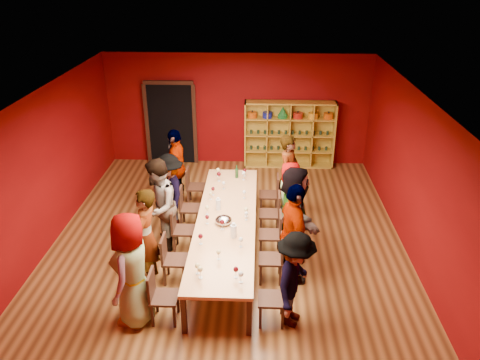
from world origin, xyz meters
name	(u,v)px	position (x,y,z in m)	size (l,w,h in m)	color
room_shell	(226,183)	(0.00, 0.00, 1.50)	(7.10, 9.10, 3.04)	#573217
tasting_table	(226,221)	(0.00, 0.00, 0.70)	(1.10, 4.50, 0.75)	tan
doorway	(171,123)	(-1.80, 4.43, 1.12)	(1.40, 0.17, 2.30)	black
shelving_unit	(289,131)	(1.40, 4.32, 0.98)	(2.40, 0.40, 1.80)	#B58E28
chair_person_left_0	(159,294)	(-0.91, -1.90, 0.50)	(0.42, 0.42, 0.89)	black
person_left_0	(132,270)	(-1.29, -1.90, 0.94)	(0.92, 0.50, 1.88)	white
chair_person_left_1	(170,257)	(-0.91, -0.90, 0.50)	(0.42, 0.42, 0.89)	black
person_left_1	(146,237)	(-1.30, -0.90, 0.89)	(0.65, 0.47, 1.78)	silver
chair_person_left_2	(179,227)	(-0.91, 0.08, 0.50)	(0.42, 0.42, 0.89)	black
person_left_2	(158,206)	(-1.29, 0.08, 0.94)	(0.91, 0.50, 1.88)	pink
chair_person_left_3	(186,205)	(-0.91, 0.96, 0.50)	(0.42, 0.42, 0.89)	black
person_left_3	(170,191)	(-1.23, 0.96, 0.81)	(1.05, 0.43, 1.63)	#545359
chair_person_left_4	(193,184)	(-0.91, 1.97, 0.50)	(0.42, 0.42, 0.89)	black
person_left_4	(177,168)	(-1.26, 1.97, 0.91)	(1.06, 0.48, 1.82)	#141839
chair_person_right_0	(277,296)	(0.91, -1.86, 0.50)	(0.42, 0.42, 0.89)	black
person_right_0	(295,280)	(1.17, -1.86, 0.80)	(1.03, 0.43, 1.60)	#D79091
chair_person_right_1	(275,256)	(0.91, -0.81, 0.50)	(0.42, 0.42, 0.89)	black
person_right_1	(294,235)	(1.21, -0.81, 0.94)	(1.10, 0.50, 1.87)	#141837
chair_person_right_2	(274,232)	(0.91, -0.01, 0.50)	(0.42, 0.42, 0.89)	black
person_right_2	(294,213)	(1.26, -0.01, 0.92)	(1.71, 0.49, 1.84)	#48494D
chair_person_right_3	(273,211)	(0.91, 0.79, 0.50)	(0.42, 0.42, 0.89)	black
person_right_3	(289,199)	(1.23, 0.79, 0.79)	(0.77, 0.42, 1.57)	pink
chair_person_right_4	(272,192)	(0.91, 1.65, 0.50)	(0.42, 0.42, 0.89)	black
person_right_4	(289,175)	(1.25, 1.65, 0.92)	(0.67, 0.49, 1.84)	tan
wine_glass_0	(246,210)	(0.37, 0.10, 0.90)	(0.08, 0.08, 0.20)	white
wine_glass_1	(246,214)	(0.38, -0.02, 0.88)	(0.07, 0.07, 0.18)	white
wine_glass_2	(207,208)	(-0.37, 0.16, 0.89)	(0.08, 0.08, 0.19)	white
wine_glass_3	(213,189)	(-0.34, 0.96, 0.89)	(0.08, 0.08, 0.19)	white
wine_glass_4	(218,170)	(-0.31, 1.89, 0.90)	(0.08, 0.08, 0.20)	white
wine_glass_5	(211,194)	(-0.37, 0.77, 0.88)	(0.07, 0.07, 0.18)	white
wine_glass_6	(245,171)	(0.28, 1.92, 0.88)	(0.07, 0.07, 0.18)	white
wine_glass_7	(201,237)	(-0.37, -0.87, 0.90)	(0.08, 0.08, 0.21)	white
wine_glass_8	(241,275)	(0.36, -1.89, 0.90)	(0.08, 0.08, 0.20)	white
wine_glass_9	(200,270)	(-0.27, -1.80, 0.90)	(0.09, 0.09, 0.21)	white
wine_glass_10	(222,222)	(-0.04, -0.38, 0.90)	(0.08, 0.08, 0.21)	white
wine_glass_11	(236,270)	(0.27, -1.77, 0.89)	(0.08, 0.08, 0.20)	white
wine_glass_12	(197,266)	(-0.32, -1.70, 0.89)	(0.08, 0.08, 0.20)	white
wine_glass_13	(219,174)	(-0.27, 1.63, 0.91)	(0.09, 0.09, 0.22)	white
wine_glass_14	(244,174)	(0.27, 1.72, 0.90)	(0.08, 0.08, 0.21)	white
wine_glass_15	(219,253)	(-0.03, -1.31, 0.88)	(0.07, 0.07, 0.18)	white
wine_glass_16	(207,217)	(-0.33, -0.19, 0.88)	(0.07, 0.07, 0.19)	white
wine_glass_17	(244,192)	(0.31, 0.85, 0.88)	(0.07, 0.07, 0.18)	white
wine_glass_18	(224,184)	(-0.14, 1.26, 0.88)	(0.07, 0.07, 0.18)	white
wine_glass_19	(241,240)	(0.31, -0.93, 0.89)	(0.08, 0.08, 0.19)	white
spittoon_bowl	(224,220)	(-0.03, -0.18, 0.82)	(0.31, 0.31, 0.17)	#AEB1B5
carafe_a	(218,204)	(-0.18, 0.36, 0.87)	(0.11, 0.11, 0.26)	white
carafe_b	(234,231)	(0.18, -0.63, 0.88)	(0.12, 0.12, 0.29)	white
wine_bottle	(237,173)	(0.11, 1.83, 0.86)	(0.09, 0.09, 0.30)	#143819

